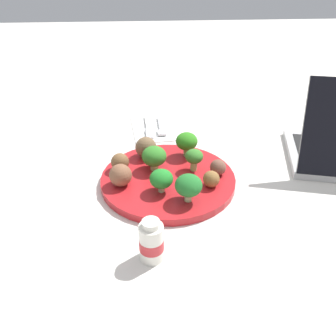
% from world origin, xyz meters
% --- Properties ---
extents(ground_plane, '(4.00, 4.00, 0.00)m').
position_xyz_m(ground_plane, '(0.00, 0.00, 0.00)').
color(ground_plane, silver).
extents(plate, '(0.28, 0.28, 0.02)m').
position_xyz_m(plate, '(0.00, 0.00, 0.01)').
color(plate, red).
rests_on(plate, ground_plane).
extents(broccoli_floret_back_right, '(0.05, 0.05, 0.05)m').
position_xyz_m(broccoli_floret_back_right, '(0.09, 0.03, 0.05)').
color(broccoli_floret_back_right, '#ACBB7D').
rests_on(broccoli_floret_back_right, plate).
extents(broccoli_floret_back_left, '(0.05, 0.05, 0.05)m').
position_xyz_m(broccoli_floret_back_left, '(0.05, -0.02, 0.04)').
color(broccoli_floret_back_left, '#A7BA80').
rests_on(broccoli_floret_back_left, plate).
extents(broccoli_floret_far_rim, '(0.05, 0.05, 0.05)m').
position_xyz_m(broccoli_floret_far_rim, '(-0.03, -0.03, 0.05)').
color(broccoli_floret_far_rim, '#A9CC75').
rests_on(broccoli_floret_far_rim, plate).
extents(broccoli_floret_mid_left, '(0.04, 0.04, 0.05)m').
position_xyz_m(broccoli_floret_mid_left, '(-0.02, 0.06, 0.05)').
color(broccoli_floret_mid_left, '#9FBE6A').
rests_on(broccoli_floret_mid_left, plate).
extents(broccoli_floret_mid_right, '(0.05, 0.05, 0.06)m').
position_xyz_m(broccoli_floret_mid_right, '(-0.08, 0.05, 0.05)').
color(broccoli_floret_mid_right, '#8CBD69').
rests_on(broccoli_floret_mid_right, plate).
extents(meatball_center, '(0.04, 0.04, 0.04)m').
position_xyz_m(meatball_center, '(-0.03, -0.10, 0.04)').
color(meatball_center, brown).
rests_on(meatball_center, plate).
extents(meatball_mid_right, '(0.05, 0.05, 0.05)m').
position_xyz_m(meatball_mid_right, '(-0.08, -0.04, 0.04)').
color(meatball_mid_right, brown).
rests_on(meatball_mid_right, plate).
extents(meatball_front_right, '(0.05, 0.05, 0.05)m').
position_xyz_m(meatball_front_right, '(0.02, -0.10, 0.04)').
color(meatball_front_right, brown).
rests_on(meatball_front_right, plate).
extents(meatball_near_rim, '(0.03, 0.03, 0.03)m').
position_xyz_m(meatball_near_rim, '(0.04, 0.08, 0.03)').
color(meatball_near_rim, brown).
rests_on(meatball_near_rim, plate).
extents(meatball_front_left, '(0.03, 0.03, 0.03)m').
position_xyz_m(meatball_front_left, '(0.00, 0.10, 0.03)').
color(meatball_front_left, brown).
rests_on(meatball_front_left, plate).
extents(napkin, '(0.18, 0.14, 0.01)m').
position_xyz_m(napkin, '(-0.27, -0.02, 0.00)').
color(napkin, white).
rests_on(napkin, ground_plane).
extents(fork, '(0.12, 0.02, 0.01)m').
position_xyz_m(fork, '(-0.26, 0.00, 0.01)').
color(fork, silver).
rests_on(fork, napkin).
extents(knife, '(0.15, 0.02, 0.01)m').
position_xyz_m(knife, '(-0.26, -0.03, 0.01)').
color(knife, white).
rests_on(knife, napkin).
extents(yogurt_bottle, '(0.04, 0.04, 0.07)m').
position_xyz_m(yogurt_bottle, '(0.21, -0.04, 0.03)').
color(yogurt_bottle, white).
rests_on(yogurt_bottle, ground_plane).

